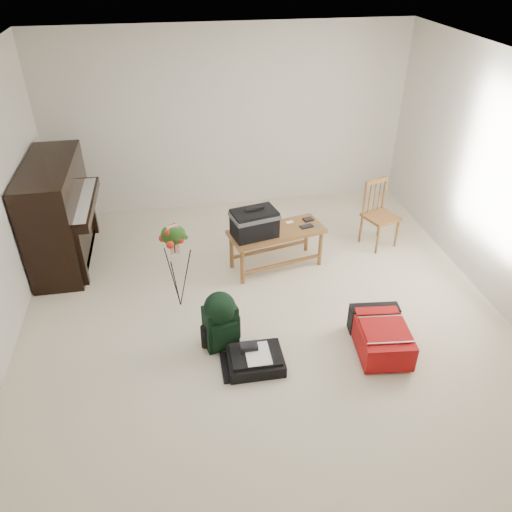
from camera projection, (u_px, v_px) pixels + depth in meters
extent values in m
cube|color=beige|center=(265.00, 320.00, 5.24)|extent=(5.00, 5.50, 0.01)
cube|color=white|center=(268.00, 74.00, 3.87)|extent=(5.00, 5.50, 0.01)
cube|color=silver|center=(228.00, 121.00, 6.82)|extent=(5.00, 0.04, 2.50)
cube|color=black|center=(58.00, 214.00, 5.90)|extent=(0.55, 1.50, 1.25)
cube|color=black|center=(82.00, 204.00, 5.88)|extent=(0.28, 1.30, 0.10)
cube|color=white|center=(82.00, 200.00, 5.86)|extent=(0.22, 1.20, 0.02)
cube|color=black|center=(72.00, 254.00, 6.22)|extent=(0.45, 1.30, 0.10)
cube|color=brown|center=(277.00, 232.00, 5.83)|extent=(1.19, 0.68, 0.04)
cylinder|color=brown|center=(237.00, 262.00, 5.75)|extent=(0.05, 0.05, 0.46)
cylinder|color=brown|center=(232.00, 246.00, 6.04)|extent=(0.05, 0.05, 0.46)
cylinder|color=brown|center=(321.00, 254.00, 5.89)|extent=(0.05, 0.05, 0.46)
cylinder|color=brown|center=(313.00, 238.00, 6.19)|extent=(0.05, 0.05, 0.46)
cube|color=brown|center=(381.00, 217.00, 6.29)|extent=(0.48, 0.48, 0.04)
cylinder|color=brown|center=(371.00, 239.00, 6.25)|extent=(0.03, 0.03, 0.38)
cylinder|color=brown|center=(362.00, 226.00, 6.52)|extent=(0.03, 0.03, 0.38)
cylinder|color=brown|center=(395.00, 237.00, 6.30)|extent=(0.03, 0.03, 0.38)
cylinder|color=brown|center=(385.00, 224.00, 6.56)|extent=(0.03, 0.03, 0.38)
cube|color=brown|center=(381.00, 180.00, 6.19)|extent=(0.33, 0.15, 0.05)
cylinder|color=brown|center=(366.00, 197.00, 6.28)|extent=(0.03, 0.03, 0.46)
cylinder|color=brown|center=(390.00, 195.00, 6.33)|extent=(0.03, 0.03, 0.46)
cube|color=#AB0717|center=(381.00, 337.00, 4.80)|extent=(0.54, 0.74, 0.27)
cube|color=black|center=(371.00, 319.00, 5.02)|extent=(0.50, 0.21, 0.29)
cube|color=#AB0717|center=(385.00, 329.00, 4.68)|extent=(0.46, 0.44, 0.02)
cube|color=silver|center=(394.00, 343.00, 4.51)|extent=(0.44, 0.06, 0.01)
cube|color=black|center=(255.00, 360.00, 4.66)|extent=(0.52, 0.42, 0.12)
cube|color=black|center=(255.00, 354.00, 4.62)|extent=(0.46, 0.35, 0.03)
cube|color=white|center=(258.00, 354.00, 4.59)|extent=(0.23, 0.31, 0.01)
cube|color=black|center=(249.00, 346.00, 4.63)|extent=(0.17, 0.10, 0.05)
cube|color=black|center=(221.00, 327.00, 4.80)|extent=(0.35, 0.26, 0.47)
cube|color=black|center=(222.00, 337.00, 4.72)|extent=(0.26, 0.11, 0.27)
sphere|color=black|center=(220.00, 307.00, 4.67)|extent=(0.30, 0.30, 0.30)
cube|color=black|center=(212.00, 321.00, 4.88)|extent=(0.05, 0.04, 0.42)
cube|color=black|center=(227.00, 319.00, 4.90)|extent=(0.05, 0.04, 0.42)
cylinder|color=black|center=(174.00, 242.00, 5.01)|extent=(0.01, 0.01, 0.27)
ellipsoid|color=#244D18|center=(173.00, 235.00, 4.97)|extent=(0.25, 0.18, 0.23)
cube|color=red|center=(173.00, 229.00, 4.91)|extent=(0.13, 0.06, 0.07)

